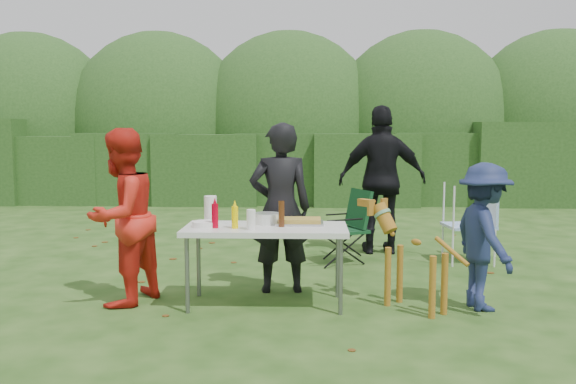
{
  "coord_description": "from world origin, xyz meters",
  "views": [
    {
      "loc": [
        0.5,
        -5.31,
        1.64
      ],
      "look_at": [
        0.28,
        0.81,
        1.0
      ],
      "focal_mm": 38.0,
      "sensor_mm": 36.0,
      "label": 1
    }
  ],
  "objects_px": {
    "camping_chair": "(344,226)",
    "paper_towel_roll": "(210,210)",
    "child": "(484,236)",
    "person_black_puffy": "(382,180)",
    "ketchup_bottle": "(215,216)",
    "lawn_chair": "(468,222)",
    "person_cook": "(280,208)",
    "dog": "(416,258)",
    "folding_table": "(266,232)",
    "person_red_jacket": "(122,217)",
    "mustard_bottle": "(235,217)",
    "beer_bottle": "(281,214)"
  },
  "relations": [
    {
      "from": "beer_bottle",
      "to": "paper_towel_roll",
      "type": "relative_size",
      "value": 0.92
    },
    {
      "from": "folding_table",
      "to": "person_red_jacket",
      "type": "distance_m",
      "value": 1.35
    },
    {
      "from": "lawn_chair",
      "to": "ketchup_bottle",
      "type": "height_order",
      "value": "lawn_chair"
    },
    {
      "from": "person_black_puffy",
      "to": "person_cook",
      "type": "bearing_deg",
      "value": 55.43
    },
    {
      "from": "person_black_puffy",
      "to": "person_red_jacket",
      "type": "bearing_deg",
      "value": 40.05
    },
    {
      "from": "person_cook",
      "to": "person_red_jacket",
      "type": "bearing_deg",
      "value": 10.69
    },
    {
      "from": "camping_chair",
      "to": "ketchup_bottle",
      "type": "relative_size",
      "value": 4.1
    },
    {
      "from": "child",
      "to": "ketchup_bottle",
      "type": "distance_m",
      "value": 2.45
    },
    {
      "from": "camping_chair",
      "to": "paper_towel_roll",
      "type": "bearing_deg",
      "value": 25.06
    },
    {
      "from": "child",
      "to": "camping_chair",
      "type": "bearing_deg",
      "value": 20.69
    },
    {
      "from": "child",
      "to": "beer_bottle",
      "type": "bearing_deg",
      "value": 78.03
    },
    {
      "from": "camping_chair",
      "to": "beer_bottle",
      "type": "height_order",
      "value": "beer_bottle"
    },
    {
      "from": "person_red_jacket",
      "to": "camping_chair",
      "type": "xyz_separation_m",
      "value": [
        2.17,
        1.85,
        -0.37
      ]
    },
    {
      "from": "folding_table",
      "to": "ketchup_bottle",
      "type": "distance_m",
      "value": 0.49
    },
    {
      "from": "person_red_jacket",
      "to": "person_black_puffy",
      "type": "height_order",
      "value": "person_black_puffy"
    },
    {
      "from": "person_cook",
      "to": "child",
      "type": "height_order",
      "value": "person_cook"
    },
    {
      "from": "folding_table",
      "to": "person_red_jacket",
      "type": "xyz_separation_m",
      "value": [
        -1.34,
        -0.0,
        0.14
      ]
    },
    {
      "from": "folding_table",
      "to": "paper_towel_roll",
      "type": "distance_m",
      "value": 0.6
    },
    {
      "from": "camping_chair",
      "to": "mustard_bottle",
      "type": "relative_size",
      "value": 4.51
    },
    {
      "from": "person_black_puffy",
      "to": "ketchup_bottle",
      "type": "distance_m",
      "value": 3.11
    },
    {
      "from": "lawn_chair",
      "to": "mustard_bottle",
      "type": "height_order",
      "value": "lawn_chair"
    },
    {
      "from": "folding_table",
      "to": "beer_bottle",
      "type": "bearing_deg",
      "value": -4.37
    },
    {
      "from": "dog",
      "to": "ketchup_bottle",
      "type": "height_order",
      "value": "ketchup_bottle"
    },
    {
      "from": "mustard_bottle",
      "to": "paper_towel_roll",
      "type": "relative_size",
      "value": 0.77
    },
    {
      "from": "lawn_chair",
      "to": "ketchup_bottle",
      "type": "bearing_deg",
      "value": 27.58
    },
    {
      "from": "paper_towel_roll",
      "to": "person_cook",
      "type": "bearing_deg",
      "value": 23.96
    },
    {
      "from": "dog",
      "to": "paper_towel_roll",
      "type": "distance_m",
      "value": 1.97
    },
    {
      "from": "dog",
      "to": "lawn_chair",
      "type": "bearing_deg",
      "value": -68.67
    },
    {
      "from": "person_black_puffy",
      "to": "camping_chair",
      "type": "distance_m",
      "value": 0.95
    },
    {
      "from": "person_red_jacket",
      "to": "ketchup_bottle",
      "type": "xyz_separation_m",
      "value": [
        0.89,
        -0.09,
        0.03
      ]
    },
    {
      "from": "person_cook",
      "to": "camping_chair",
      "type": "bearing_deg",
      "value": -125.36
    },
    {
      "from": "lawn_chair",
      "to": "ketchup_bottle",
      "type": "xyz_separation_m",
      "value": [
        -2.81,
        -2.01,
        0.36
      ]
    },
    {
      "from": "person_black_puffy",
      "to": "lawn_chair",
      "type": "distance_m",
      "value": 1.22
    },
    {
      "from": "person_red_jacket",
      "to": "mustard_bottle",
      "type": "distance_m",
      "value": 1.08
    },
    {
      "from": "camping_chair",
      "to": "beer_bottle",
      "type": "distance_m",
      "value": 2.02
    },
    {
      "from": "folding_table",
      "to": "mustard_bottle",
      "type": "distance_m",
      "value": 0.33
    },
    {
      "from": "person_red_jacket",
      "to": "beer_bottle",
      "type": "height_order",
      "value": "person_red_jacket"
    },
    {
      "from": "folding_table",
      "to": "dog",
      "type": "distance_m",
      "value": 1.39
    },
    {
      "from": "folding_table",
      "to": "ketchup_bottle",
      "type": "xyz_separation_m",
      "value": [
        -0.45,
        -0.1,
        0.16
      ]
    },
    {
      "from": "camping_chair",
      "to": "mustard_bottle",
      "type": "distance_m",
      "value": 2.28
    },
    {
      "from": "child",
      "to": "mustard_bottle",
      "type": "distance_m",
      "value": 2.26
    },
    {
      "from": "beer_bottle",
      "to": "person_cook",
      "type": "bearing_deg",
      "value": 93.9
    },
    {
      "from": "lawn_chair",
      "to": "paper_towel_roll",
      "type": "bearing_deg",
      "value": 22.73
    },
    {
      "from": "mustard_bottle",
      "to": "beer_bottle",
      "type": "height_order",
      "value": "beer_bottle"
    },
    {
      "from": "person_cook",
      "to": "person_red_jacket",
      "type": "distance_m",
      "value": 1.53
    },
    {
      "from": "child",
      "to": "person_black_puffy",
      "type": "bearing_deg",
      "value": 3.43
    },
    {
      "from": "camping_chair",
      "to": "ketchup_bottle",
      "type": "distance_m",
      "value": 2.36
    },
    {
      "from": "ketchup_bottle",
      "to": "lawn_chair",
      "type": "bearing_deg",
      "value": 35.59
    },
    {
      "from": "folding_table",
      "to": "ketchup_bottle",
      "type": "height_order",
      "value": "ketchup_bottle"
    },
    {
      "from": "paper_towel_roll",
      "to": "beer_bottle",
      "type": "bearing_deg",
      "value": -16.24
    }
  ]
}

